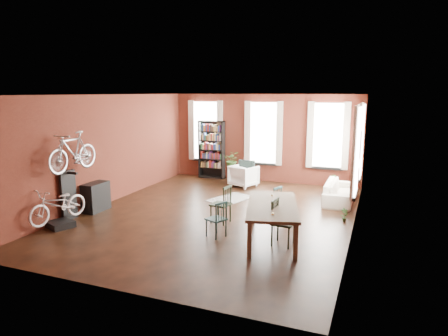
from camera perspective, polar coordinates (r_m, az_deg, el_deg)
The scene contains 19 objects.
room at distance 10.93m, azimuth 1.42°, elevation 4.86°, with size 9.00×9.04×3.22m.
dining_table at distance 9.08m, azimuth 6.86°, elevation -7.66°, with size 1.08×2.38×0.81m, color brown.
dining_chair_a at distance 9.17m, azimuth -1.12°, elevation -7.28°, with size 0.39×0.39×0.84m, color #1A3938.
dining_chair_b at distance 10.11m, azimuth -0.48°, elevation -5.19°, with size 0.45×0.45×0.97m, color black.
dining_chair_c at distance 8.76m, azimuth 8.47°, elevation -7.75°, with size 0.46×0.46×1.00m, color black.
dining_chair_d at distance 10.37m, azimuth 8.40°, elevation -5.19°, with size 0.40×0.40×0.86m, color #193637.
bookshelf at distance 15.28m, azimuth -1.77°, elevation 2.64°, with size 1.00×0.32×2.20m, color black.
white_armchair at distance 13.99m, azimuth 2.83°, elevation -0.98°, with size 0.81×0.76×0.83m, color white.
cream_sofa at distance 12.56m, azimuth 16.24°, elevation -2.80°, with size 2.08×0.61×0.81m, color beige.
striped_rug at distance 12.43m, azimuth 0.95°, elevation -4.41°, with size 0.89×1.42×0.01m, color black.
bike_trainer at distance 10.65m, azimuth -22.31°, elevation -7.45°, with size 0.54×0.54×0.16m, color black.
bike_wall_rack at distance 11.04m, azimuth -21.33°, elevation -3.66°, with size 0.16×0.60×1.30m, color black.
console_table at distance 11.68m, azimuth -17.83°, elevation -3.94°, with size 0.40×0.80×0.80m, color black.
plant_stand at distance 14.51m, azimuth 1.24°, elevation -1.16°, with size 0.26×0.26×0.52m, color black.
plant_by_sofa at distance 13.55m, azimuth 14.93°, elevation -2.91°, with size 0.35×0.63×0.28m, color #2C6026.
plant_small at distance 10.74m, azimuth 16.78°, elevation -7.01°, with size 0.19×0.36×0.13m, color #295020.
bicycle_floor at distance 10.44m, azimuth -22.73°, elevation -2.78°, with size 0.56×0.85×1.62m, color silver.
bicycle_hung at distance 10.62m, azimuth -20.89°, elevation 3.96°, with size 0.47×1.00×1.66m, color #A5A8AD.
plant_on_stand at distance 14.43m, azimuth 1.17°, elevation 0.86°, with size 0.59×0.66×0.51m, color #315120.
Camera 1 is at (3.98, -9.59, 3.27)m, focal length 32.00 mm.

